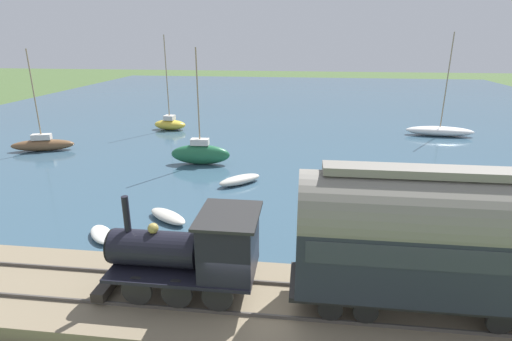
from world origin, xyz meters
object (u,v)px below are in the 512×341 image
(sailboat_yellow, at_px, (170,124))
(sailboat_green, at_px, (200,153))
(passenger_coach, at_px, (433,236))
(steam_locomotive, at_px, (196,249))
(rowboat_off_pier, at_px, (102,234))
(sailboat_brown, at_px, (43,144))
(rowboat_near_shore, at_px, (484,222))
(sailboat_white, at_px, (440,131))
(rowboat_mid_harbor, at_px, (240,180))
(rowboat_far_out, at_px, (168,216))

(sailboat_yellow, relative_size, sailboat_green, 1.10)
(passenger_coach, bearing_deg, sailboat_yellow, 32.95)
(steam_locomotive, height_order, rowboat_off_pier, steam_locomotive)
(sailboat_brown, bearing_deg, sailboat_yellow, -58.33)
(rowboat_near_shore, bearing_deg, sailboat_white, -51.62)
(rowboat_mid_harbor, relative_size, rowboat_far_out, 1.07)
(rowboat_far_out, height_order, rowboat_near_shore, rowboat_far_out)
(sailboat_brown, distance_m, rowboat_off_pier, 18.21)
(steam_locomotive, relative_size, rowboat_far_out, 2.04)
(sailboat_yellow, xyz_separation_m, rowboat_mid_harbor, (-14.62, -9.49, -0.34))
(steam_locomotive, distance_m, sailboat_green, 16.60)
(sailboat_yellow, distance_m, sailboat_white, 26.16)
(rowboat_near_shore, bearing_deg, sailboat_green, 22.59)
(sailboat_green, xyz_separation_m, sailboat_white, (11.39, -20.20, -0.33))
(passenger_coach, relative_size, rowboat_near_shore, 3.24)
(sailboat_brown, distance_m, rowboat_mid_harbor, 18.25)
(sailboat_yellow, bearing_deg, rowboat_off_pier, -165.80)
(sailboat_brown, xyz_separation_m, rowboat_far_out, (-11.46, -14.51, -0.34))
(sailboat_white, height_order, rowboat_off_pier, sailboat_white)
(sailboat_yellow, xyz_separation_m, sailboat_brown, (-8.84, 7.82, -0.04))
(passenger_coach, bearing_deg, rowboat_near_shore, -32.89)
(sailboat_brown, bearing_deg, passenger_coach, -142.34)
(sailboat_yellow, bearing_deg, sailboat_white, -85.20)
(rowboat_mid_harbor, relative_size, rowboat_off_pier, 1.30)
(sailboat_yellow, bearing_deg, steam_locomotive, -155.95)
(sailboat_brown, relative_size, rowboat_off_pier, 3.70)
(rowboat_near_shore, xyz_separation_m, rowboat_off_pier, (-3.44, 18.21, -0.04))
(rowboat_near_shore, bearing_deg, passenger_coach, 106.22)
(sailboat_brown, bearing_deg, sailboat_white, -91.34)
(rowboat_off_pier, bearing_deg, sailboat_green, 41.17)
(rowboat_near_shore, height_order, rowboat_off_pier, rowboat_near_shore)
(rowboat_far_out, bearing_deg, steam_locomotive, -117.59)
(sailboat_green, height_order, sailboat_white, sailboat_white)
(sailboat_brown, relative_size, sailboat_green, 0.98)
(passenger_coach, xyz_separation_m, sailboat_brown, (18.00, 25.22, -2.67))
(rowboat_mid_harbor, bearing_deg, steam_locomotive, 140.50)
(sailboat_brown, relative_size, rowboat_far_out, 3.03)
(sailboat_green, relative_size, rowboat_near_shore, 3.15)
(steam_locomotive, height_order, rowboat_far_out, steam_locomotive)
(steam_locomotive, xyz_separation_m, sailboat_white, (27.41, -16.12, -1.80))
(passenger_coach, relative_size, rowboat_mid_harbor, 2.99)
(passenger_coach, distance_m, sailboat_green, 19.84)
(sailboat_yellow, bearing_deg, rowboat_far_out, -158.23)
(rowboat_far_out, bearing_deg, passenger_coach, -86.15)
(sailboat_yellow, height_order, rowboat_mid_harbor, sailboat_yellow)
(sailboat_yellow, bearing_deg, passenger_coach, -143.50)
(steam_locomotive, bearing_deg, rowboat_mid_harbor, 2.59)
(sailboat_green, bearing_deg, sailboat_brown, 79.49)
(rowboat_off_pier, bearing_deg, passenger_coach, -58.70)
(sailboat_green, distance_m, rowboat_mid_harbor, 5.21)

